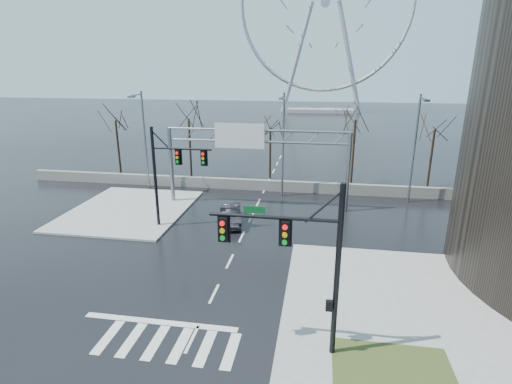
% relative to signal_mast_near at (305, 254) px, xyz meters
% --- Properties ---
extents(ground, '(260.00, 260.00, 0.00)m').
position_rel_signal_mast_near_xyz_m(ground, '(-5.14, 4.04, -4.87)').
color(ground, black).
rests_on(ground, ground).
extents(sidewalk_right_ext, '(12.00, 10.00, 0.15)m').
position_rel_signal_mast_near_xyz_m(sidewalk_right_ext, '(4.86, 6.04, -4.80)').
color(sidewalk_right_ext, gray).
rests_on(sidewalk_right_ext, ground).
extents(sidewalk_far, '(10.00, 12.00, 0.15)m').
position_rel_signal_mast_near_xyz_m(sidewalk_far, '(-16.14, 16.04, -4.80)').
color(sidewalk_far, gray).
rests_on(sidewalk_far, ground).
extents(grass_strip, '(5.00, 4.00, 0.02)m').
position_rel_signal_mast_near_xyz_m(grass_strip, '(3.86, -0.96, -4.72)').
color(grass_strip, '#35401B').
rests_on(grass_strip, sidewalk_near).
extents(barrier_wall, '(52.00, 0.50, 1.10)m').
position_rel_signal_mast_near_xyz_m(barrier_wall, '(-5.14, 24.04, -4.32)').
color(barrier_wall, slate).
rests_on(barrier_wall, ground).
extents(signal_mast_near, '(5.52, 0.41, 8.00)m').
position_rel_signal_mast_near_xyz_m(signal_mast_near, '(0.00, 0.00, 0.00)').
color(signal_mast_near, black).
rests_on(signal_mast_near, ground).
extents(signal_mast_far, '(4.72, 0.41, 8.00)m').
position_rel_signal_mast_near_xyz_m(signal_mast_far, '(-11.01, 13.00, -0.04)').
color(signal_mast_far, black).
rests_on(signal_mast_far, ground).
extents(sign_gantry, '(16.36, 0.40, 7.60)m').
position_rel_signal_mast_near_xyz_m(sign_gantry, '(-5.52, 19.00, 0.31)').
color(sign_gantry, slate).
rests_on(sign_gantry, ground).
extents(streetlight_left, '(0.50, 2.55, 10.00)m').
position_rel_signal_mast_near_xyz_m(streetlight_left, '(-17.14, 22.20, 1.01)').
color(streetlight_left, slate).
rests_on(streetlight_left, ground).
extents(streetlight_mid, '(0.50, 2.55, 10.00)m').
position_rel_signal_mast_near_xyz_m(streetlight_mid, '(-3.14, 22.20, 1.01)').
color(streetlight_mid, slate).
rests_on(streetlight_mid, ground).
extents(streetlight_right, '(0.50, 2.55, 10.00)m').
position_rel_signal_mast_near_xyz_m(streetlight_right, '(8.86, 22.20, 1.01)').
color(streetlight_right, slate).
rests_on(streetlight_right, ground).
extents(tree_far_left, '(3.50, 3.50, 7.00)m').
position_rel_signal_mast_near_xyz_m(tree_far_left, '(-23.14, 28.04, 0.70)').
color(tree_far_left, black).
rests_on(tree_far_left, ground).
extents(tree_left, '(3.75, 3.75, 7.50)m').
position_rel_signal_mast_near_xyz_m(tree_left, '(-14.14, 27.54, 1.10)').
color(tree_left, black).
rests_on(tree_left, ground).
extents(tree_center, '(3.25, 3.25, 6.50)m').
position_rel_signal_mast_near_xyz_m(tree_center, '(-5.14, 28.54, 0.30)').
color(tree_center, black).
rests_on(tree_center, ground).
extents(tree_right, '(3.90, 3.90, 7.80)m').
position_rel_signal_mast_near_xyz_m(tree_right, '(3.86, 27.54, 1.34)').
color(tree_right, black).
rests_on(tree_right, ground).
extents(tree_far_right, '(3.40, 3.40, 6.80)m').
position_rel_signal_mast_near_xyz_m(tree_far_right, '(11.86, 28.04, 0.54)').
color(tree_far_right, black).
rests_on(tree_far_right, ground).
extents(ferris_wheel, '(45.00, 6.00, 50.91)m').
position_rel_signal_mast_near_xyz_m(ferris_wheel, '(-0.14, 99.04, 21.26)').
color(ferris_wheel, gray).
rests_on(ferris_wheel, ground).
extents(car, '(2.73, 4.97, 1.55)m').
position_rel_signal_mast_near_xyz_m(car, '(-6.61, 14.68, -4.10)').
color(car, black).
rests_on(car, ground).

